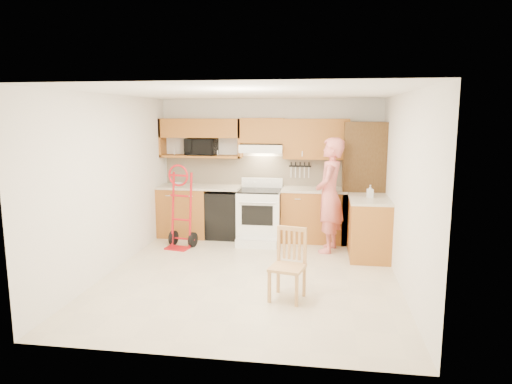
% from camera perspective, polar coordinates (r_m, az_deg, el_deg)
% --- Properties ---
extents(floor, '(4.00, 4.50, 0.02)m').
position_cam_1_polar(floor, '(6.52, -0.66, -10.39)').
color(floor, beige).
rests_on(floor, ground).
extents(ceiling, '(4.00, 4.50, 0.02)m').
position_cam_1_polar(ceiling, '(6.14, -0.70, 12.30)').
color(ceiling, white).
rests_on(ceiling, ground).
extents(wall_back, '(4.00, 0.02, 2.50)m').
position_cam_1_polar(wall_back, '(8.43, 1.76, 2.98)').
color(wall_back, silver).
rests_on(wall_back, ground).
extents(wall_front, '(4.00, 0.02, 2.50)m').
position_cam_1_polar(wall_front, '(4.04, -5.79, -4.35)').
color(wall_front, silver).
rests_on(wall_front, ground).
extents(wall_left, '(0.02, 4.50, 2.50)m').
position_cam_1_polar(wall_left, '(6.82, -17.60, 0.96)').
color(wall_left, silver).
rests_on(wall_left, ground).
extents(wall_right, '(0.02, 4.50, 2.50)m').
position_cam_1_polar(wall_right, '(6.22, 17.93, 0.15)').
color(wall_right, silver).
rests_on(wall_right, ground).
extents(backsplash, '(3.92, 0.03, 0.55)m').
position_cam_1_polar(backsplash, '(8.41, 1.74, 2.62)').
color(backsplash, beige).
rests_on(backsplash, wall_back).
extents(lower_cab_left, '(0.90, 0.60, 0.90)m').
position_cam_1_polar(lower_cab_left, '(8.58, -8.86, -2.43)').
color(lower_cab_left, '#974F1F').
rests_on(lower_cab_left, ground).
extents(dishwasher, '(0.60, 0.60, 0.85)m').
position_cam_1_polar(dishwasher, '(8.39, -3.95, -2.78)').
color(dishwasher, black).
rests_on(dishwasher, ground).
extents(lower_cab_right, '(1.14, 0.60, 0.90)m').
position_cam_1_polar(lower_cab_right, '(8.20, 7.26, -2.95)').
color(lower_cab_right, '#974F1F').
rests_on(lower_cab_right, ground).
extents(countertop_left, '(1.50, 0.63, 0.04)m').
position_cam_1_polar(countertop_left, '(8.41, -6.99, 0.63)').
color(countertop_left, beige).
rests_on(countertop_left, lower_cab_left).
extents(countertop_right, '(1.14, 0.63, 0.04)m').
position_cam_1_polar(countertop_right, '(8.11, 7.33, 0.29)').
color(countertop_right, beige).
rests_on(countertop_right, lower_cab_right).
extents(cab_return_right, '(0.60, 1.00, 0.90)m').
position_cam_1_polar(cab_return_right, '(7.45, 13.84, -4.43)').
color(cab_return_right, '#974F1F').
rests_on(cab_return_right, ground).
extents(countertop_return, '(0.63, 1.00, 0.04)m').
position_cam_1_polar(countertop_return, '(7.36, 13.98, -0.87)').
color(countertop_return, beige).
rests_on(countertop_return, cab_return_right).
extents(pantry_tall, '(0.70, 0.60, 2.10)m').
position_cam_1_polar(pantry_tall, '(8.12, 13.14, 1.05)').
color(pantry_tall, '#50371B').
rests_on(pantry_tall, ground).
extents(upper_cab_left, '(1.50, 0.33, 0.34)m').
position_cam_1_polar(upper_cab_left, '(8.44, -6.89, 7.89)').
color(upper_cab_left, '#974F1F').
rests_on(upper_cab_left, wall_back).
extents(upper_shelf_mw, '(1.50, 0.33, 0.04)m').
position_cam_1_polar(upper_shelf_mw, '(8.47, -6.82, 4.44)').
color(upper_shelf_mw, '#974F1F').
rests_on(upper_shelf_mw, wall_back).
extents(upper_cab_center, '(0.76, 0.33, 0.44)m').
position_cam_1_polar(upper_cab_center, '(8.22, 0.80, 7.64)').
color(upper_cab_center, '#974F1F').
rests_on(upper_cab_center, wall_back).
extents(upper_cab_right, '(1.14, 0.33, 0.70)m').
position_cam_1_polar(upper_cab_right, '(8.15, 7.48, 6.56)').
color(upper_cab_right, '#974F1F').
rests_on(upper_cab_right, wall_back).
extents(range_hood, '(0.76, 0.46, 0.14)m').
position_cam_1_polar(range_hood, '(8.17, 0.74, 5.45)').
color(range_hood, white).
rests_on(range_hood, wall_back).
extents(knife_strip, '(0.40, 0.05, 0.29)m').
position_cam_1_polar(knife_strip, '(8.33, 5.48, 2.79)').
color(knife_strip, black).
rests_on(knife_strip, backsplash).
extents(microwave, '(0.57, 0.39, 0.31)m').
position_cam_1_polar(microwave, '(8.46, -6.79, 5.62)').
color(microwave, black).
rests_on(microwave, upper_shelf_mw).
extents(range, '(0.74, 0.98, 1.09)m').
position_cam_1_polar(range, '(8.01, 0.41, -2.47)').
color(range, white).
rests_on(range, ground).
extents(person, '(0.56, 0.75, 1.86)m').
position_cam_1_polar(person, '(7.52, 9.12, -0.40)').
color(person, '#E06F6B').
rests_on(person, ground).
extents(hand_truck, '(0.58, 0.55, 1.27)m').
position_cam_1_polar(hand_truck, '(7.77, -9.52, -2.30)').
color(hand_truck, red).
rests_on(hand_truck, ground).
extents(dining_chair, '(0.47, 0.50, 0.87)m').
position_cam_1_polar(dining_chair, '(5.60, 3.91, -9.04)').
color(dining_chair, tan).
rests_on(dining_chair, ground).
extents(soap_bottle, '(0.10, 0.10, 0.20)m').
position_cam_1_polar(soap_bottle, '(7.37, 14.00, 0.09)').
color(soap_bottle, white).
rests_on(soap_bottle, countertop_return).
extents(bowl, '(0.24, 0.24, 0.05)m').
position_cam_1_polar(bowl, '(8.53, -9.81, 0.98)').
color(bowl, white).
rests_on(bowl, countertop_left).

